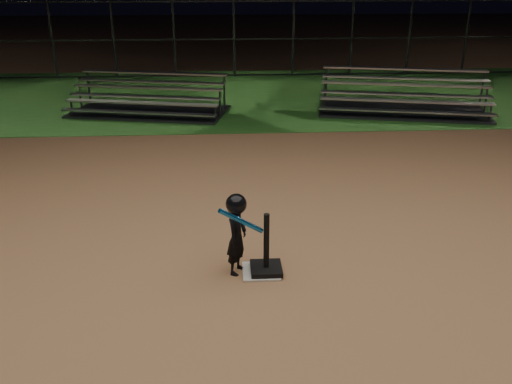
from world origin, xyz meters
The scene contains 8 objects.
ground centered at (0.00, 0.00, 0.00)m, with size 80.00×80.00×0.00m, color #986944.
grass_strip centered at (0.00, 10.00, 0.01)m, with size 60.00×8.00×0.01m, color #1F4E19.
home_plate centered at (0.00, 0.00, 0.01)m, with size 0.45×0.45×0.02m, color beige.
batting_tee centered at (0.06, -0.01, 0.16)m, with size 0.38×0.38×0.76m.
child_batter centered at (-0.29, 0.03, 0.55)m, with size 0.54×0.48×1.03m.
bleacher_left centered at (-2.32, 8.02, 0.20)m, with size 4.20×2.70×0.95m.
bleacher_right centered at (4.20, 7.71, 0.21)m, with size 4.56×2.94×1.03m.
backstop_fence centered at (0.00, 13.00, 1.25)m, with size 20.08×0.08×2.50m.
Camera 1 is at (-0.41, -5.71, 3.44)m, focal length 37.84 mm.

